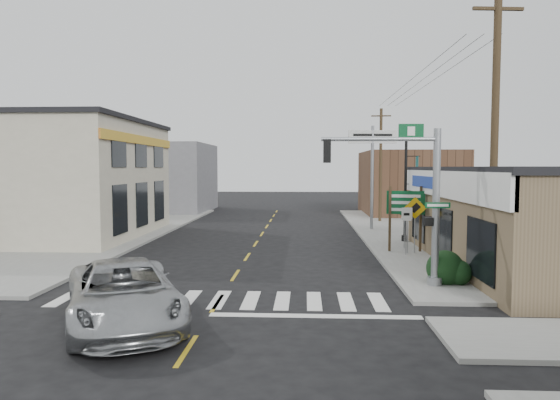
{
  "coord_description": "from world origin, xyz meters",
  "views": [
    {
      "loc": [
        2.7,
        -15.06,
        4.21
      ],
      "look_at": [
        1.63,
        6.19,
        2.8
      ],
      "focal_mm": 32.0,
      "sensor_mm": 36.0,
      "label": 1
    }
  ],
  "objects_px": {
    "fire_hydrant": "(454,262)",
    "traffic_signal_pole": "(417,189)",
    "suv": "(124,294)",
    "bare_tree": "(477,184)",
    "utility_pole_near": "(495,135)",
    "utility_pole_far": "(381,164)",
    "lamp_post": "(407,180)",
    "dance_center_sign": "(372,151)",
    "guide_sign": "(405,210)"
  },
  "relations": [
    {
      "from": "lamp_post",
      "to": "bare_tree",
      "type": "distance_m",
      "value": 6.24
    },
    {
      "from": "traffic_signal_pole",
      "to": "lamp_post",
      "type": "height_order",
      "value": "lamp_post"
    },
    {
      "from": "fire_hydrant",
      "to": "utility_pole_far",
      "type": "height_order",
      "value": "utility_pole_far"
    },
    {
      "from": "guide_sign",
      "to": "fire_hydrant",
      "type": "bearing_deg",
      "value": -67.43
    },
    {
      "from": "fire_hydrant",
      "to": "utility_pole_far",
      "type": "relative_size",
      "value": 0.09
    },
    {
      "from": "utility_pole_near",
      "to": "lamp_post",
      "type": "bearing_deg",
      "value": 90.18
    },
    {
      "from": "traffic_signal_pole",
      "to": "utility_pole_near",
      "type": "height_order",
      "value": "utility_pole_near"
    },
    {
      "from": "suv",
      "to": "utility_pole_far",
      "type": "height_order",
      "value": "utility_pole_far"
    },
    {
      "from": "traffic_signal_pole",
      "to": "lamp_post",
      "type": "bearing_deg",
      "value": 78.29
    },
    {
      "from": "traffic_signal_pole",
      "to": "utility_pole_near",
      "type": "bearing_deg",
      "value": 6.37
    },
    {
      "from": "bare_tree",
      "to": "utility_pole_near",
      "type": "distance_m",
      "value": 4.37
    },
    {
      "from": "traffic_signal_pole",
      "to": "bare_tree",
      "type": "relative_size",
      "value": 1.3
    },
    {
      "from": "traffic_signal_pole",
      "to": "bare_tree",
      "type": "xyz_separation_m",
      "value": [
        3.48,
        4.3,
        0.04
      ]
    },
    {
      "from": "suv",
      "to": "utility_pole_near",
      "type": "xyz_separation_m",
      "value": [
        11.38,
        4.85,
        4.49
      ]
    },
    {
      "from": "lamp_post",
      "to": "bare_tree",
      "type": "bearing_deg",
      "value": -82.52
    },
    {
      "from": "utility_pole_near",
      "to": "utility_pole_far",
      "type": "relative_size",
      "value": 1.2
    },
    {
      "from": "utility_pole_near",
      "to": "dance_center_sign",
      "type": "bearing_deg",
      "value": 92.45
    },
    {
      "from": "fire_hydrant",
      "to": "bare_tree",
      "type": "height_order",
      "value": "bare_tree"
    },
    {
      "from": "bare_tree",
      "to": "traffic_signal_pole",
      "type": "bearing_deg",
      "value": -129.04
    },
    {
      "from": "utility_pole_near",
      "to": "utility_pole_far",
      "type": "bearing_deg",
      "value": 86.96
    },
    {
      "from": "suv",
      "to": "traffic_signal_pole",
      "type": "xyz_separation_m",
      "value": [
        8.66,
        4.44,
        2.61
      ]
    },
    {
      "from": "suv",
      "to": "fire_hydrant",
      "type": "relative_size",
      "value": 7.83
    },
    {
      "from": "suv",
      "to": "bare_tree",
      "type": "bearing_deg",
      "value": 11.21
    },
    {
      "from": "suv",
      "to": "bare_tree",
      "type": "height_order",
      "value": "bare_tree"
    },
    {
      "from": "utility_pole_far",
      "to": "fire_hydrant",
      "type": "bearing_deg",
      "value": -86.88
    },
    {
      "from": "traffic_signal_pole",
      "to": "dance_center_sign",
      "type": "relative_size",
      "value": 0.82
    },
    {
      "from": "lamp_post",
      "to": "bare_tree",
      "type": "relative_size",
      "value": 1.37
    },
    {
      "from": "suv",
      "to": "traffic_signal_pole",
      "type": "bearing_deg",
      "value": 2.63
    },
    {
      "from": "lamp_post",
      "to": "utility_pole_near",
      "type": "height_order",
      "value": "utility_pole_near"
    },
    {
      "from": "fire_hydrant",
      "to": "utility_pole_near",
      "type": "distance_m",
      "value": 5.1
    },
    {
      "from": "fire_hydrant",
      "to": "utility_pole_near",
      "type": "bearing_deg",
      "value": -62.97
    },
    {
      "from": "guide_sign",
      "to": "dance_center_sign",
      "type": "height_order",
      "value": "dance_center_sign"
    },
    {
      "from": "traffic_signal_pole",
      "to": "dance_center_sign",
      "type": "bearing_deg",
      "value": 85.75
    },
    {
      "from": "guide_sign",
      "to": "bare_tree",
      "type": "distance_m",
      "value": 3.83
    },
    {
      "from": "fire_hydrant",
      "to": "traffic_signal_pole",
      "type": "bearing_deg",
      "value": -133.72
    },
    {
      "from": "traffic_signal_pole",
      "to": "fire_hydrant",
      "type": "relative_size",
      "value": 7.25
    },
    {
      "from": "fire_hydrant",
      "to": "utility_pole_near",
      "type": "relative_size",
      "value": 0.08
    },
    {
      "from": "dance_center_sign",
      "to": "utility_pole_near",
      "type": "relative_size",
      "value": 0.67
    },
    {
      "from": "guide_sign",
      "to": "dance_center_sign",
      "type": "distance_m",
      "value": 9.34
    },
    {
      "from": "fire_hydrant",
      "to": "dance_center_sign",
      "type": "height_order",
      "value": "dance_center_sign"
    },
    {
      "from": "fire_hydrant",
      "to": "dance_center_sign",
      "type": "distance_m",
      "value": 14.55
    },
    {
      "from": "suv",
      "to": "lamp_post",
      "type": "bearing_deg",
      "value": 30.28
    },
    {
      "from": "suv",
      "to": "utility_pole_far",
      "type": "xyz_separation_m",
      "value": [
        10.48,
        25.0,
        3.63
      ]
    },
    {
      "from": "traffic_signal_pole",
      "to": "guide_sign",
      "type": "height_order",
      "value": "traffic_signal_pole"
    },
    {
      "from": "traffic_signal_pole",
      "to": "suv",
      "type": "bearing_deg",
      "value": -155.05
    },
    {
      "from": "guide_sign",
      "to": "dance_center_sign",
      "type": "xyz_separation_m",
      "value": [
        -0.44,
        8.81,
        3.08
      ]
    },
    {
      "from": "fire_hydrant",
      "to": "bare_tree",
      "type": "bearing_deg",
      "value": 55.6
    },
    {
      "from": "fire_hydrant",
      "to": "utility_pole_far",
      "type": "bearing_deg",
      "value": 90.26
    },
    {
      "from": "fire_hydrant",
      "to": "lamp_post",
      "type": "height_order",
      "value": "lamp_post"
    },
    {
      "from": "suv",
      "to": "lamp_post",
      "type": "height_order",
      "value": "lamp_post"
    }
  ]
}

